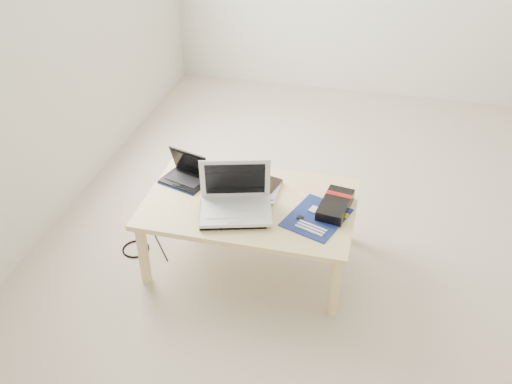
% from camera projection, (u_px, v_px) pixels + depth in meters
% --- Properties ---
extents(ground, '(4.00, 4.00, 0.00)m').
position_uv_depth(ground, '(389.00, 235.00, 3.39)').
color(ground, '#C2B29D').
rests_on(ground, ground).
extents(coffee_table, '(1.10, 0.70, 0.40)m').
position_uv_depth(coffee_table, '(250.00, 209.00, 3.02)').
color(coffee_table, beige).
rests_on(coffee_table, ground).
extents(book, '(0.33, 0.29, 0.03)m').
position_uv_depth(book, '(251.00, 185.00, 3.10)').
color(book, black).
rests_on(book, coffee_table).
extents(netbook, '(0.29, 0.24, 0.17)m').
position_uv_depth(netbook, '(186.00, 175.00, 3.14)').
color(netbook, black).
rests_on(netbook, coffee_table).
extents(tablet, '(0.27, 0.22, 0.01)m').
position_uv_depth(tablet, '(244.00, 193.00, 3.05)').
color(tablet, black).
rests_on(tablet, coffee_table).
extents(remote, '(0.05, 0.21, 0.02)m').
position_uv_depth(remote, '(273.00, 192.00, 3.04)').
color(remote, silver).
rests_on(remote, coffee_table).
extents(neoprene_sleeve, '(0.39, 0.33, 0.02)m').
position_uv_depth(neoprene_sleeve, '(233.00, 213.00, 2.89)').
color(neoprene_sleeve, black).
rests_on(neoprene_sleeve, coffee_table).
extents(white_laptop, '(0.41, 0.34, 0.26)m').
position_uv_depth(white_laptop, '(236.00, 200.00, 2.88)').
color(white_laptop, silver).
rests_on(white_laptop, neoprene_sleeve).
extents(motherboard, '(0.35, 0.39, 0.02)m').
position_uv_depth(motherboard, '(317.00, 218.00, 2.87)').
color(motherboard, '#0B1449').
rests_on(motherboard, coffee_table).
extents(gpu_box, '(0.17, 0.29, 0.06)m').
position_uv_depth(gpu_box, '(335.00, 205.00, 2.92)').
color(gpu_box, black).
rests_on(gpu_box, coffee_table).
extents(cable_coil, '(0.10, 0.10, 0.01)m').
position_uv_depth(cable_coil, '(213.00, 202.00, 2.98)').
color(cable_coil, black).
rests_on(cable_coil, coffee_table).
extents(floor_cable_coil, '(0.19, 0.19, 0.01)m').
position_uv_depth(floor_cable_coil, '(136.00, 249.00, 3.28)').
color(floor_cable_coil, black).
rests_on(floor_cable_coil, ground).
extents(floor_cable_trail, '(0.20, 0.25, 0.01)m').
position_uv_depth(floor_cable_trail, '(159.00, 244.00, 3.32)').
color(floor_cable_trail, black).
rests_on(floor_cable_trail, ground).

